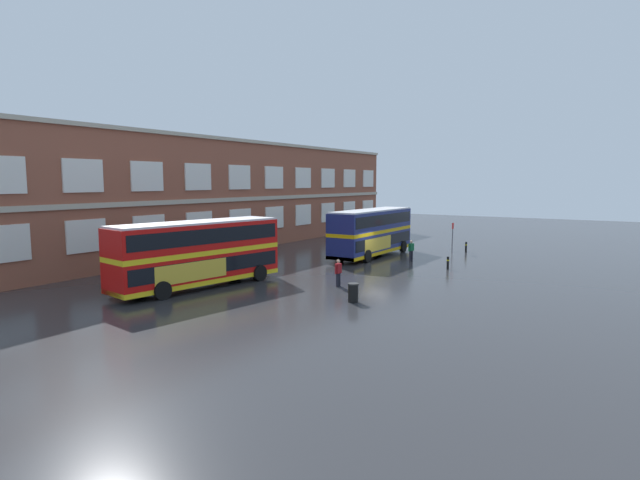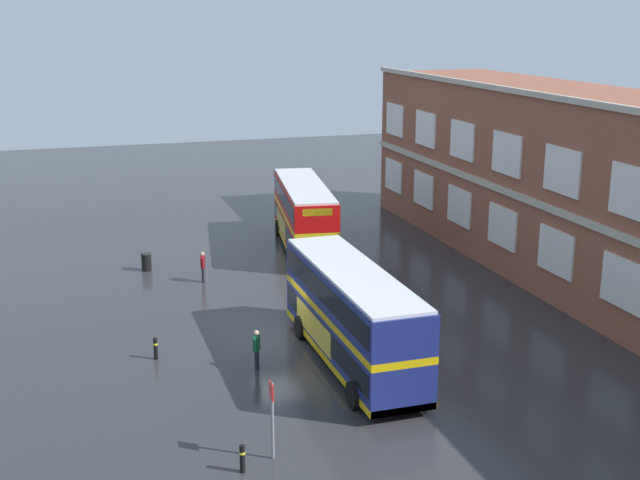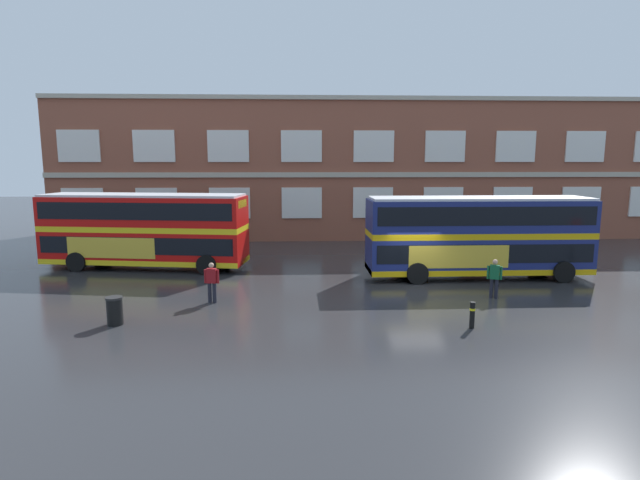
{
  "view_description": "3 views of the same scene",
  "coord_description": "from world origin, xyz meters",
  "px_view_note": "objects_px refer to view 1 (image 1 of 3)",
  "views": [
    {
      "loc": [
        -35.67,
        -17.63,
        6.48
      ],
      "look_at": [
        -3.74,
        2.76,
        2.09
      ],
      "focal_mm": 28.46,
      "sensor_mm": 36.0,
      "label": 1
    },
    {
      "loc": [
        33.35,
        -8.8,
        14.07
      ],
      "look_at": [
        -3.25,
        2.81,
        3.5
      ],
      "focal_mm": 46.12,
      "sensor_mm": 36.0,
      "label": 2
    },
    {
      "loc": [
        -5.55,
        -22.65,
        5.88
      ],
      "look_at": [
        -4.33,
        3.74,
        1.71
      ],
      "focal_mm": 28.44,
      "sensor_mm": 36.0,
      "label": 3
    }
  ],
  "objects_px": {
    "bus_stand_flag": "(453,234)",
    "station_litter_bin": "(353,293)",
    "safety_bollard_west": "(466,247)",
    "double_decker_middle": "(372,232)",
    "double_decker_near": "(198,253)",
    "second_passenger": "(411,250)",
    "waiting_passenger": "(338,272)",
    "safety_bollard_east": "(448,263)"
  },
  "relations": [
    {
      "from": "double_decker_near",
      "to": "double_decker_middle",
      "type": "relative_size",
      "value": 1.02
    },
    {
      "from": "bus_stand_flag",
      "to": "station_litter_bin",
      "type": "bearing_deg",
      "value": -175.51
    },
    {
      "from": "safety_bollard_west",
      "to": "double_decker_middle",
      "type": "bearing_deg",
      "value": 138.33
    },
    {
      "from": "waiting_passenger",
      "to": "safety_bollard_west",
      "type": "height_order",
      "value": "waiting_passenger"
    },
    {
      "from": "double_decker_middle",
      "to": "safety_bollard_west",
      "type": "height_order",
      "value": "double_decker_middle"
    },
    {
      "from": "double_decker_near",
      "to": "second_passenger",
      "type": "bearing_deg",
      "value": -22.67
    },
    {
      "from": "double_decker_near",
      "to": "station_litter_bin",
      "type": "relative_size",
      "value": 10.93
    },
    {
      "from": "double_decker_near",
      "to": "second_passenger",
      "type": "distance_m",
      "value": 18.19
    },
    {
      "from": "double_decker_middle",
      "to": "safety_bollard_east",
      "type": "xyz_separation_m",
      "value": [
        -2.89,
        -7.75,
        -1.66
      ]
    },
    {
      "from": "waiting_passenger",
      "to": "bus_stand_flag",
      "type": "distance_m",
      "value": 19.06
    },
    {
      "from": "waiting_passenger",
      "to": "safety_bollard_east",
      "type": "distance_m",
      "value": 10.4
    },
    {
      "from": "double_decker_near",
      "to": "double_decker_middle",
      "type": "height_order",
      "value": "same"
    },
    {
      "from": "double_decker_near",
      "to": "waiting_passenger",
      "type": "height_order",
      "value": "double_decker_near"
    },
    {
      "from": "bus_stand_flag",
      "to": "station_litter_bin",
      "type": "distance_m",
      "value": 22.16
    },
    {
      "from": "second_passenger",
      "to": "bus_stand_flag",
      "type": "distance_m",
      "value": 7.16
    },
    {
      "from": "double_decker_middle",
      "to": "station_litter_bin",
      "type": "relative_size",
      "value": 10.69
    },
    {
      "from": "safety_bollard_west",
      "to": "safety_bollard_east",
      "type": "distance_m",
      "value": 9.96
    },
    {
      "from": "bus_stand_flag",
      "to": "station_litter_bin",
      "type": "xyz_separation_m",
      "value": [
        -22.06,
        -1.73,
        -1.12
      ]
    },
    {
      "from": "double_decker_middle",
      "to": "waiting_passenger",
      "type": "height_order",
      "value": "double_decker_middle"
    },
    {
      "from": "waiting_passenger",
      "to": "safety_bollard_west",
      "type": "relative_size",
      "value": 1.79
    },
    {
      "from": "double_decker_near",
      "to": "safety_bollard_east",
      "type": "xyz_separation_m",
      "value": [
        14.47,
        -10.84,
        -1.66
      ]
    },
    {
      "from": "double_decker_middle",
      "to": "safety_bollard_west",
      "type": "xyz_separation_m",
      "value": [
        6.94,
        -6.17,
        -1.66
      ]
    },
    {
      "from": "second_passenger",
      "to": "station_litter_bin",
      "type": "xyz_separation_m",
      "value": [
        -15.03,
        -2.87,
        -0.41
      ]
    },
    {
      "from": "second_passenger",
      "to": "safety_bollard_east",
      "type": "xyz_separation_m",
      "value": [
        -2.28,
        -3.84,
        -0.44
      ]
    },
    {
      "from": "bus_stand_flag",
      "to": "safety_bollard_east",
      "type": "xyz_separation_m",
      "value": [
        -9.31,
        -2.7,
        -1.14
      ]
    },
    {
      "from": "station_litter_bin",
      "to": "safety_bollard_west",
      "type": "relative_size",
      "value": 1.08
    },
    {
      "from": "second_passenger",
      "to": "station_litter_bin",
      "type": "relative_size",
      "value": 1.65
    },
    {
      "from": "waiting_passenger",
      "to": "double_decker_middle",
      "type": "bearing_deg",
      "value": 17.86
    },
    {
      "from": "waiting_passenger",
      "to": "safety_bollard_east",
      "type": "xyz_separation_m",
      "value": [
        9.71,
        -3.69,
        -0.44
      ]
    },
    {
      "from": "station_litter_bin",
      "to": "safety_bollard_west",
      "type": "xyz_separation_m",
      "value": [
        22.58,
        0.61,
        -0.03
      ]
    },
    {
      "from": "station_litter_bin",
      "to": "bus_stand_flag",
      "type": "bearing_deg",
      "value": 4.49
    },
    {
      "from": "bus_stand_flag",
      "to": "waiting_passenger",
      "type": "bearing_deg",
      "value": 177.03
    },
    {
      "from": "station_litter_bin",
      "to": "safety_bollard_west",
      "type": "bearing_deg",
      "value": 1.54
    },
    {
      "from": "double_decker_middle",
      "to": "bus_stand_flag",
      "type": "distance_m",
      "value": 8.18
    },
    {
      "from": "station_litter_bin",
      "to": "safety_bollard_east",
      "type": "xyz_separation_m",
      "value": [
        12.75,
        -0.97,
        -0.03
      ]
    },
    {
      "from": "double_decker_near",
      "to": "bus_stand_flag",
      "type": "xyz_separation_m",
      "value": [
        23.78,
        -8.13,
        -0.51
      ]
    },
    {
      "from": "double_decker_middle",
      "to": "safety_bollard_west",
      "type": "bearing_deg",
      "value": -41.67
    },
    {
      "from": "double_decker_middle",
      "to": "safety_bollard_west",
      "type": "relative_size",
      "value": 11.59
    },
    {
      "from": "double_decker_near",
      "to": "waiting_passenger",
      "type": "distance_m",
      "value": 8.67
    },
    {
      "from": "bus_stand_flag",
      "to": "safety_bollard_east",
      "type": "bearing_deg",
      "value": -163.81
    },
    {
      "from": "second_passenger",
      "to": "station_litter_bin",
      "type": "height_order",
      "value": "second_passenger"
    },
    {
      "from": "safety_bollard_east",
      "to": "double_decker_middle",
      "type": "bearing_deg",
      "value": 69.53
    }
  ]
}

